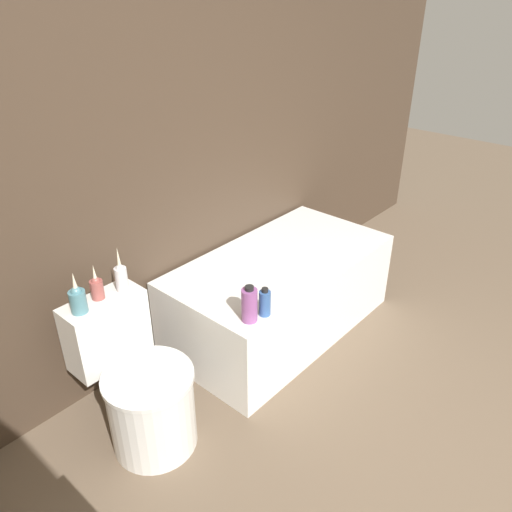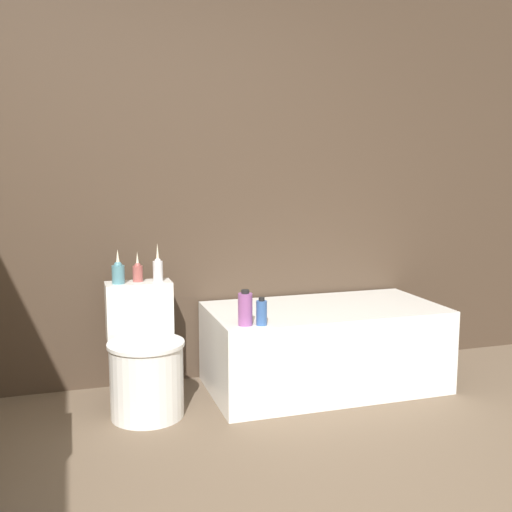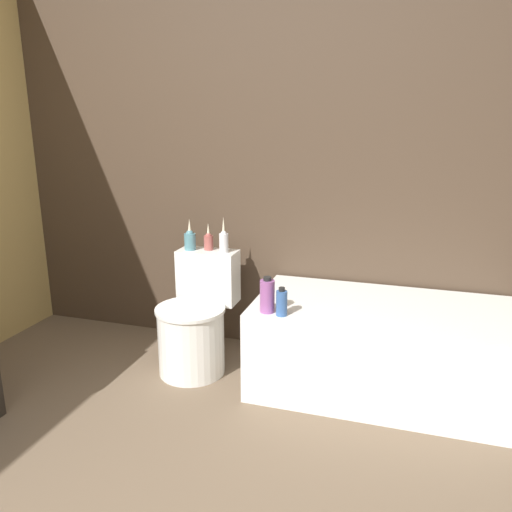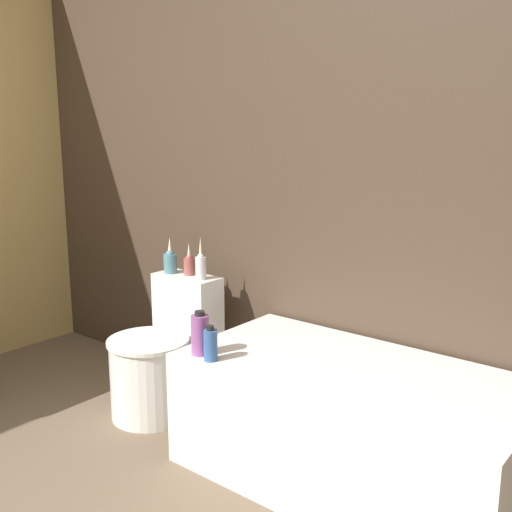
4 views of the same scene
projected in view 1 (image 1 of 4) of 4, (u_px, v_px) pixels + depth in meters
wall_back_tiled at (97, 145)px, 2.28m from camera, size 6.40×0.06×2.60m
bathtub at (280, 293)px, 3.10m from camera, size 1.42×0.74×0.51m
toilet at (141, 389)px, 2.33m from camera, size 0.42×0.58×0.70m
vase_gold at (78, 299)px, 2.14m from camera, size 0.07×0.07×0.20m
vase_silver at (97, 287)px, 2.24m from camera, size 0.06×0.06×0.17m
vase_bronze at (121, 276)px, 2.29m from camera, size 0.06×0.06×0.22m
shampoo_bottle_tall at (249, 305)px, 2.39m from camera, size 0.08×0.08×0.19m
shampoo_bottle_short at (265, 303)px, 2.44m from camera, size 0.06×0.06×0.15m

